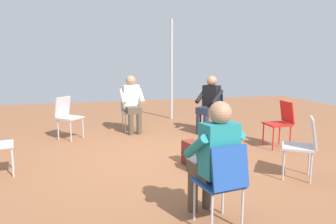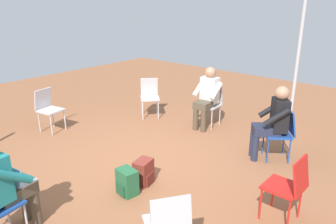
{
  "view_description": "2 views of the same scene",
  "coord_description": "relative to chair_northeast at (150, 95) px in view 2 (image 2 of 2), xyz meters",
  "views": [
    {
      "loc": [
        -5.05,
        1.14,
        1.65
      ],
      "look_at": [
        0.22,
        -0.23,
        0.72
      ],
      "focal_mm": 35.0,
      "sensor_mm": 36.0,
      "label": 1
    },
    {
      "loc": [
        -3.31,
        -3.39,
        2.52
      ],
      "look_at": [
        0.18,
        -0.38,
        0.91
      ],
      "focal_mm": 35.0,
      "sensor_mm": 36.0,
      "label": 2
    }
  ],
  "objects": [
    {
      "name": "person_in_black",
      "position": [
        -0.23,
        -2.95,
        0.2
      ],
      "size": [
        0.63,
        0.63,
        1.24
      ],
      "rotation": [
        0.0,
        0.0,
        0.65
      ],
      "color": "#23283D",
      "rests_on": "ground"
    },
    {
      "name": "chair_north",
      "position": [
        -1.94,
        0.92,
        0.0
      ],
      "size": [
        0.47,
        0.5,
        0.85
      ],
      "rotation": [
        0.0,
        0.0,
        -2.96
      ],
      "color": "#B7B7BC",
      "rests_on": "ground"
    },
    {
      "name": "chair_east",
      "position": [
        0.43,
        -1.34,
        0.0
      ],
      "size": [
        0.46,
        0.42,
        0.85
      ],
      "rotation": [
        0.0,
        0.0,
        1.63
      ],
      "color": "#B7B7BC",
      "rests_on": "ground"
    },
    {
      "name": "backpack_near_laptop_user",
      "position": [
        -2.47,
        -1.93,
        -0.34
      ],
      "size": [
        0.28,
        0.31,
        0.36
      ],
      "rotation": [
        0.0,
        0.0,
        1.42
      ],
      "color": "#235B38",
      "rests_on": "ground"
    },
    {
      "name": "person_in_white",
      "position": [
        0.26,
        -1.35,
        0.2
      ],
      "size": [
        0.54,
        0.51,
        1.24
      ],
      "rotation": [
        0.0,
        0.0,
        1.63
      ],
      "color": "#4C4233",
      "rests_on": "ground"
    },
    {
      "name": "chair_south",
      "position": [
        -1.65,
        -3.79,
        0.0
      ],
      "size": [
        0.41,
        0.44,
        0.85
      ],
      "rotation": [
        0.0,
        0.0,
        -0.01
      ],
      "color": "red",
      "rests_on": "ground"
    },
    {
      "name": "ground_plane",
      "position": [
        -1.73,
        -1.48,
        -0.5
      ],
      "size": [
        14.09,
        14.09,
        0.0
      ],
      "primitive_type": "plane",
      "color": "brown"
    },
    {
      "name": "chair_northeast",
      "position": [
        0.0,
        0.0,
        0.0
      ],
      "size": [
        0.58,
        0.59,
        0.85
      ],
      "rotation": [
        0.0,
        0.0,
        2.4
      ],
      "color": "#B7B7BC",
      "rests_on": "ground"
    },
    {
      "name": "tent_pole_far",
      "position": [
        1.57,
        -2.6,
        0.8
      ],
      "size": [
        0.07,
        0.07,
        2.6
      ],
      "primitive_type": "cylinder",
      "color": "#B2B2B7",
      "rests_on": "ground"
    },
    {
      "name": "backpack_by_empty_chair",
      "position": [
        -2.14,
        -1.91,
        -0.34
      ],
      "size": [
        0.32,
        0.29,
        0.36
      ],
      "rotation": [
        0.0,
        0.0,
        0.23
      ],
      "color": "maroon",
      "rests_on": "ground"
    },
    {
      "name": "person_with_laptop",
      "position": [
        -3.87,
        -1.56,
        0.2
      ],
      "size": [
        0.56,
        0.55,
        1.24
      ],
      "rotation": [
        0.0,
        0.0,
        -1.41
      ],
      "color": "#4C4233",
      "rests_on": "ground"
    },
    {
      "name": "chair_southeast",
      "position": [
        -0.13,
        -3.09,
        0.0
      ],
      "size": [
        0.57,
        0.58,
        0.85
      ],
      "rotation": [
        0.0,
        0.0,
        0.65
      ],
      "color": "#1E4799",
      "rests_on": "ground"
    }
  ]
}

